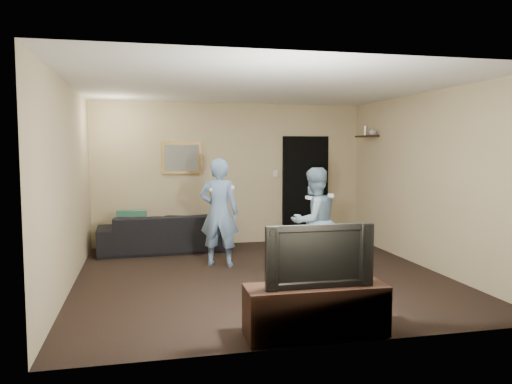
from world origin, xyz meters
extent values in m
plane|color=black|center=(0.00, 0.00, 0.00)|extent=(5.00, 5.00, 0.00)
cube|color=silver|center=(0.00, 0.00, 2.60)|extent=(5.00, 5.00, 0.04)
cube|color=tan|center=(0.00, 2.50, 1.30)|extent=(5.00, 0.04, 2.60)
cube|color=tan|center=(0.00, -2.50, 1.30)|extent=(5.00, 0.04, 2.60)
cube|color=tan|center=(-2.50, 0.00, 1.30)|extent=(0.04, 5.00, 2.60)
cube|color=tan|center=(2.50, 0.00, 1.30)|extent=(0.04, 5.00, 2.60)
imported|color=black|center=(-1.25, 2.03, 0.32)|extent=(2.24, 0.95, 0.64)
cube|color=#1C5544|center=(-1.79, 2.03, 0.48)|extent=(0.51, 0.22, 0.49)
cube|color=olive|center=(-0.90, 2.48, 1.60)|extent=(0.72, 0.05, 0.57)
cube|color=slate|center=(-0.90, 2.45, 1.60)|extent=(0.62, 0.01, 0.47)
cube|color=black|center=(1.45, 2.47, 1.00)|extent=(0.90, 0.06, 2.00)
cube|color=silver|center=(0.85, 2.48, 1.30)|extent=(0.08, 0.02, 0.12)
cube|color=black|center=(2.39, 1.80, 1.99)|extent=(0.20, 0.60, 0.03)
imported|color=#9D9DA1|center=(2.39, 1.57, 2.08)|extent=(0.16, 0.16, 0.14)
cylinder|color=#B4B4B8|center=(2.39, 1.87, 2.09)|extent=(0.06, 0.06, 0.18)
cube|color=black|center=(-0.01, -2.27, 0.25)|extent=(1.35, 0.45, 0.48)
imported|color=black|center=(-0.01, -2.27, 0.79)|extent=(1.03, 0.15, 0.59)
imported|color=#6E8FBF|center=(-0.48, 0.75, 0.81)|extent=(0.70, 0.58, 1.63)
cube|color=white|center=(-0.64, 0.53, 1.18)|extent=(0.04, 0.14, 0.04)
cube|color=white|center=(-0.32, 0.53, 1.21)|extent=(0.05, 0.09, 0.05)
imported|color=#7F9FB9|center=(0.74, -0.06, 0.75)|extent=(0.88, 0.78, 1.51)
cube|color=white|center=(0.58, -0.28, 1.11)|extent=(0.04, 0.14, 0.04)
cube|color=white|center=(0.90, -0.28, 1.14)|extent=(0.05, 0.09, 0.05)
camera|label=1|loc=(-1.58, -6.62, 1.77)|focal=35.00mm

